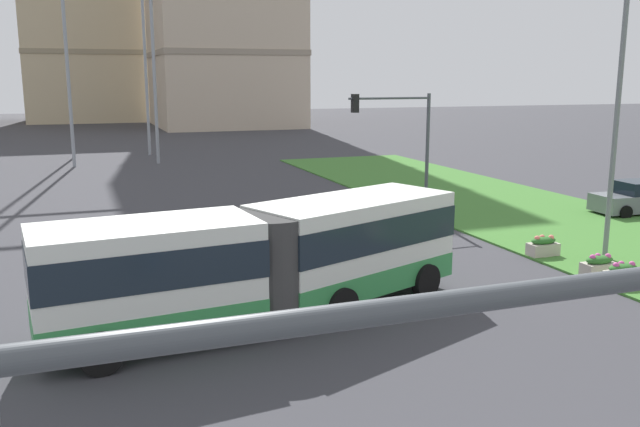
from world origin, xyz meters
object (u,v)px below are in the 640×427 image
at_px(streetlight_median, 618,104).
at_px(traffic_light_far_right, 401,133).
at_px(articulated_bus, 267,259).
at_px(car_grey_wagon, 640,198).
at_px(flower_planter_4, 599,266).
at_px(flower_planter_3, 622,274).
at_px(flower_planter_5, 543,246).

bearing_deg(streetlight_median, traffic_light_far_right, 112.23).
distance_m(articulated_bus, car_grey_wagon, 21.86).
bearing_deg(streetlight_median, flower_planter_4, -136.93).
height_order(flower_planter_3, flower_planter_5, same).
distance_m(car_grey_wagon, streetlight_median, 10.72).
bearing_deg(articulated_bus, flower_planter_3, -5.43).
bearing_deg(flower_planter_3, traffic_light_far_right, 98.49).
xyz_separation_m(articulated_bus, flower_planter_4, (10.99, -0.05, -1.23)).
relative_size(flower_planter_4, flower_planter_5, 1.00).
bearing_deg(traffic_light_far_right, flower_planter_3, -81.51).
xyz_separation_m(flower_planter_4, flower_planter_5, (0.00, 2.76, 0.00)).
height_order(car_grey_wagon, flower_planter_4, car_grey_wagon).
bearing_deg(traffic_light_far_right, flower_planter_5, -77.60).
xyz_separation_m(articulated_bus, flower_planter_3, (10.99, -1.05, -1.23)).
bearing_deg(streetlight_median, articulated_bus, -172.37).
distance_m(articulated_bus, flower_planter_3, 11.11).
relative_size(car_grey_wagon, flower_planter_3, 4.09).
bearing_deg(flower_planter_3, streetlight_median, 55.58).
bearing_deg(streetlight_median, car_grey_wagon, 38.47).
distance_m(car_grey_wagon, flower_planter_4, 12.23).
relative_size(car_grey_wagon, flower_planter_4, 4.09).
bearing_deg(articulated_bus, flower_planter_5, 13.85).
height_order(articulated_bus, flower_planter_4, articulated_bus).
relative_size(traffic_light_far_right, streetlight_median, 0.56).
bearing_deg(flower_planter_3, flower_planter_4, 90.00).
bearing_deg(car_grey_wagon, traffic_light_far_right, 165.34).
relative_size(flower_planter_5, traffic_light_far_right, 0.19).
distance_m(flower_planter_4, flower_planter_5, 2.76).
distance_m(articulated_bus, streetlight_median, 13.55).
relative_size(flower_planter_4, streetlight_median, 0.11).
height_order(flower_planter_3, traffic_light_far_right, traffic_light_far_right).
height_order(articulated_bus, flower_planter_3, articulated_bus).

